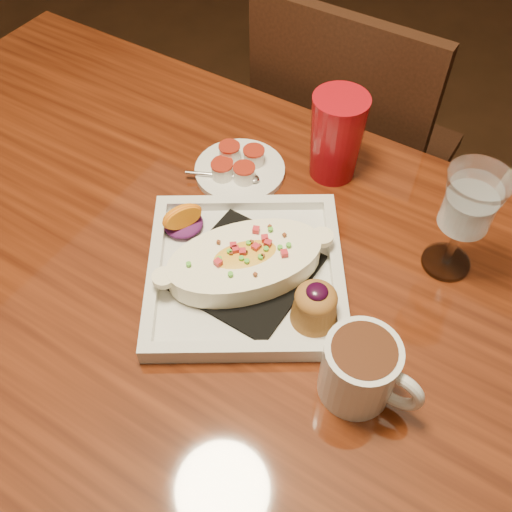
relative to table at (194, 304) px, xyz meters
The scene contains 9 objects.
floor 0.65m from the table, ahead, with size 7.00×7.00×0.00m, color black.
table is the anchor object (origin of this frame).
chair_far 0.65m from the table, 90.00° to the left, with size 0.42×0.42×0.93m.
plate 0.16m from the table, 20.02° to the left, with size 0.40×0.40×0.08m.
coffee_mug 0.35m from the table, ahead, with size 0.14×0.10×0.10m.
goblet 0.46m from the table, 33.52° to the left, with size 0.09×0.09×0.19m.
saucer 0.25m from the table, 103.04° to the left, with size 0.16×0.16×0.11m.
creamer_loose 0.24m from the table, 109.49° to the left, with size 0.04×0.04×0.03m.
red_tumbler 0.37m from the table, 74.33° to the left, with size 0.09×0.09×0.16m, color #A40B14.
Camera 1 is at (0.37, -0.40, 1.46)m, focal length 40.00 mm.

